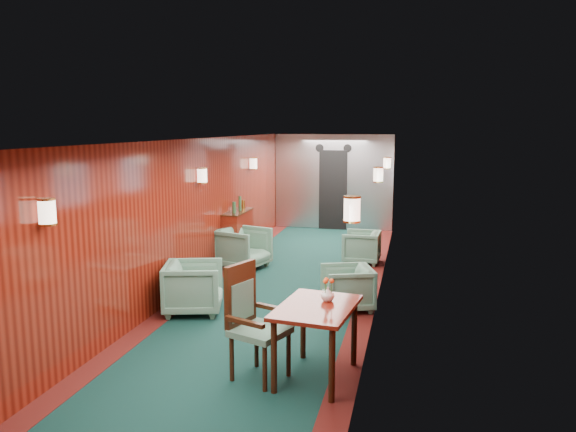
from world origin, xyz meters
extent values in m
plane|color=#0C2D26|center=(0.00, 0.00, 0.00)|extent=(12.00, 12.00, 0.00)
cube|color=white|center=(0.00, 0.00, 2.35)|extent=(3.00, 12.00, 0.10)
cube|color=white|center=(0.00, 0.00, 2.36)|extent=(1.20, 12.00, 0.06)
cube|color=maroon|center=(0.00, 6.00, 1.20)|extent=(3.00, 0.10, 2.40)
cube|color=maroon|center=(-1.50, 0.00, 1.20)|extent=(0.10, 12.00, 2.40)
cube|color=maroon|center=(1.50, 0.00, 1.20)|extent=(0.10, 12.00, 2.40)
cube|color=#42100D|center=(-1.35, 0.00, 0.00)|extent=(0.30, 12.00, 0.01)
cube|color=#42100D|center=(1.35, 0.00, 0.00)|extent=(0.30, 12.00, 0.01)
cube|color=#B5B6BC|center=(0.00, 5.92, 1.20)|extent=(2.98, 0.12, 2.38)
cube|color=black|center=(0.00, 5.84, 1.00)|extent=(0.70, 0.06, 2.00)
cylinder|color=black|center=(-0.35, 5.85, 2.05)|extent=(0.20, 0.04, 0.20)
cylinder|color=black|center=(0.35, 5.85, 2.05)|extent=(0.20, 0.04, 0.20)
cube|color=silver|center=(1.49, -3.50, 1.45)|extent=(0.02, 1.10, 0.80)
cube|color=slate|center=(1.48, -3.50, 1.45)|extent=(0.01, 0.96, 0.66)
cube|color=silver|center=(1.49, -1.00, 1.45)|extent=(0.02, 1.10, 0.80)
cube|color=slate|center=(1.48, -1.00, 1.45)|extent=(0.01, 0.96, 0.66)
cube|color=silver|center=(1.49, 1.50, 1.45)|extent=(0.02, 1.10, 0.80)
cube|color=slate|center=(1.48, 1.50, 1.45)|extent=(0.01, 0.96, 0.66)
cube|color=silver|center=(1.49, 4.00, 1.45)|extent=(0.02, 1.10, 0.80)
cube|color=slate|center=(1.48, 4.00, 1.45)|extent=(0.01, 0.96, 0.66)
cylinder|color=#FFE5C6|center=(-1.40, -3.50, 1.80)|extent=(0.16, 0.16, 0.24)
cylinder|color=#B48832|center=(-1.40, -3.50, 1.68)|extent=(0.17, 0.17, 0.02)
cylinder|color=#FFE5C6|center=(1.40, -2.70, 1.80)|extent=(0.16, 0.16, 0.24)
cylinder|color=#B48832|center=(1.40, -2.70, 1.68)|extent=(0.17, 0.17, 0.02)
cylinder|color=#FFE5C6|center=(-1.40, 0.50, 1.80)|extent=(0.16, 0.16, 0.24)
cylinder|color=#B48832|center=(-1.40, 0.50, 1.68)|extent=(0.17, 0.17, 0.02)
cylinder|color=#FFE5C6|center=(1.40, 1.30, 1.80)|extent=(0.16, 0.16, 0.24)
cylinder|color=#B48832|center=(1.40, 1.30, 1.68)|extent=(0.17, 0.17, 0.02)
cylinder|color=#FFE5C6|center=(-1.40, 3.50, 1.80)|extent=(0.16, 0.16, 0.24)
cylinder|color=#B48832|center=(-1.40, 3.50, 1.68)|extent=(0.17, 0.17, 0.02)
cylinder|color=#FFE5C6|center=(1.40, 4.30, 1.80)|extent=(0.16, 0.16, 0.24)
cylinder|color=#B48832|center=(1.40, 4.30, 1.68)|extent=(0.17, 0.17, 0.02)
cube|color=maroon|center=(1.05, -2.67, 0.77)|extent=(0.86, 1.13, 0.04)
cylinder|color=#33180B|center=(0.70, -3.08, 0.37)|extent=(0.06, 0.06, 0.74)
cylinder|color=#33180B|center=(1.29, -3.16, 0.37)|extent=(0.06, 0.06, 0.74)
cylinder|color=#33180B|center=(0.82, -2.19, 0.37)|extent=(0.06, 0.06, 0.74)
cylinder|color=#33180B|center=(1.40, -2.26, 0.37)|extent=(0.06, 0.06, 0.74)
cube|color=#214D3D|center=(0.49, -2.80, 0.51)|extent=(0.66, 0.66, 0.07)
cube|color=#33180B|center=(0.25, -2.71, 0.86)|extent=(0.22, 0.45, 0.67)
cube|color=#214D3D|center=(0.28, -2.72, 0.80)|extent=(0.15, 0.34, 0.40)
cube|color=#33180B|center=(0.40, -3.04, 0.69)|extent=(0.45, 0.22, 0.04)
cube|color=#33180B|center=(0.58, -2.56, 0.69)|extent=(0.45, 0.22, 0.04)
cylinder|color=#33180B|center=(0.22, -2.92, 0.24)|extent=(0.05, 0.05, 0.48)
cylinder|color=#33180B|center=(0.61, -3.07, 0.24)|extent=(0.05, 0.05, 0.48)
cylinder|color=#33180B|center=(0.37, -2.53, 0.24)|extent=(0.05, 0.05, 0.48)
cylinder|color=#33180B|center=(0.76, -2.68, 0.24)|extent=(0.05, 0.05, 0.48)
cube|color=maroon|center=(-1.34, 2.16, 0.48)|extent=(0.32, 1.06, 0.96)
cube|color=#33180B|center=(-1.33, 2.16, 0.96)|extent=(0.34, 1.08, 0.02)
cylinder|color=#234728|center=(-1.32, 1.89, 1.08)|extent=(0.07, 0.07, 0.22)
cylinder|color=#234728|center=(-1.32, 2.26, 1.11)|extent=(0.06, 0.06, 0.28)
cylinder|color=#B48832|center=(-1.32, 2.47, 1.06)|extent=(0.08, 0.08, 0.18)
imported|color=beige|center=(1.14, -2.50, 0.86)|extent=(0.17, 0.17, 0.15)
imported|color=#214D3D|center=(-0.99, -0.98, 0.36)|extent=(0.97, 0.95, 0.72)
imported|color=#214D3D|center=(-1.04, 1.55, 0.38)|extent=(1.04, 1.02, 0.75)
imported|color=#214D3D|center=(1.10, -0.38, 0.32)|extent=(0.88, 0.86, 0.63)
imported|color=#214D3D|center=(1.05, 2.42, 0.31)|extent=(0.71, 0.70, 0.62)
camera|label=1|loc=(1.98, -8.11, 2.61)|focal=35.00mm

